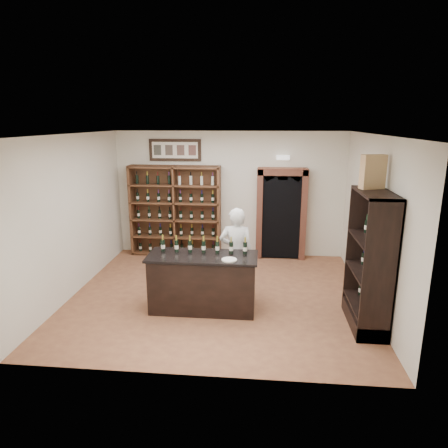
{
  "coord_description": "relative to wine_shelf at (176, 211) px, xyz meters",
  "views": [
    {
      "loc": [
        0.79,
        -6.99,
        3.23
      ],
      "look_at": [
        0.08,
        0.3,
        1.33
      ],
      "focal_mm": 32.0,
      "sensor_mm": 36.0,
      "label": 1
    }
  ],
  "objects": [
    {
      "name": "floor",
      "position": [
        1.3,
        -2.33,
        -1.1
      ],
      "size": [
        5.5,
        5.5,
        0.0
      ],
      "primitive_type": "plane",
      "color": "#965F3C",
      "rests_on": "ground"
    },
    {
      "name": "ceiling",
      "position": [
        1.3,
        -2.33,
        1.9
      ],
      "size": [
        5.5,
        5.5,
        0.0
      ],
      "primitive_type": "plane",
      "rotation": [
        3.14,
        0.0,
        0.0
      ],
      "color": "white",
      "rests_on": "wall_back"
    },
    {
      "name": "wall_back",
      "position": [
        1.3,
        0.17,
        0.4
      ],
      "size": [
        5.5,
        0.04,
        3.0
      ],
      "primitive_type": "cube",
      "color": "silver",
      "rests_on": "ground"
    },
    {
      "name": "wall_left",
      "position": [
        -1.45,
        -2.33,
        0.4
      ],
      "size": [
        0.04,
        5.0,
        3.0
      ],
      "primitive_type": "cube",
      "color": "silver",
      "rests_on": "ground"
    },
    {
      "name": "wall_right",
      "position": [
        4.05,
        -2.33,
        0.4
      ],
      "size": [
        0.04,
        5.0,
        3.0
      ],
      "primitive_type": "cube",
      "color": "silver",
      "rests_on": "ground"
    },
    {
      "name": "wine_shelf",
      "position": [
        0.0,
        0.0,
        0.0
      ],
      "size": [
        2.2,
        0.38,
        2.2
      ],
      "color": "#522B1C",
      "rests_on": "ground"
    },
    {
      "name": "framed_picture",
      "position": [
        0.0,
        0.14,
        1.45
      ],
      "size": [
        1.25,
        0.04,
        0.52
      ],
      "primitive_type": "cube",
      "color": "black",
      "rests_on": "wall_back"
    },
    {
      "name": "arched_doorway",
      "position": [
        2.55,
        -0.0,
        0.04
      ],
      "size": [
        1.17,
        0.35,
        2.17
      ],
      "color": "black",
      "rests_on": "ground"
    },
    {
      "name": "emergency_light",
      "position": [
        2.55,
        0.09,
        1.3
      ],
      "size": [
        0.3,
        0.1,
        0.1
      ],
      "primitive_type": "cube",
      "color": "white",
      "rests_on": "wall_back"
    },
    {
      "name": "tasting_counter",
      "position": [
        1.1,
        -2.93,
        -0.61
      ],
      "size": [
        1.88,
        0.78,
        1.0
      ],
      "color": "black",
      "rests_on": "ground"
    },
    {
      "name": "counter_bottle_0",
      "position": [
        0.38,
        -2.79,
        0.01
      ],
      "size": [
        0.07,
        0.07,
        0.3
      ],
      "color": "black",
      "rests_on": "tasting_counter"
    },
    {
      "name": "counter_bottle_1",
      "position": [
        0.62,
        -2.79,
        0.01
      ],
      "size": [
        0.07,
        0.07,
        0.3
      ],
      "color": "black",
      "rests_on": "tasting_counter"
    },
    {
      "name": "counter_bottle_2",
      "position": [
        0.86,
        -2.79,
        0.01
      ],
      "size": [
        0.07,
        0.07,
        0.3
      ],
      "color": "black",
      "rests_on": "tasting_counter"
    },
    {
      "name": "counter_bottle_3",
      "position": [
        1.1,
        -2.79,
        0.01
      ],
      "size": [
        0.07,
        0.07,
        0.3
      ],
      "color": "black",
      "rests_on": "tasting_counter"
    },
    {
      "name": "counter_bottle_4",
      "position": [
        1.34,
        -2.79,
        0.01
      ],
      "size": [
        0.07,
        0.07,
        0.3
      ],
      "color": "black",
      "rests_on": "tasting_counter"
    },
    {
      "name": "counter_bottle_5",
      "position": [
        1.58,
        -2.79,
        0.01
      ],
      "size": [
        0.07,
        0.07,
        0.3
      ],
      "color": "black",
      "rests_on": "tasting_counter"
    },
    {
      "name": "counter_bottle_6",
      "position": [
        1.82,
        -2.79,
        0.01
      ],
      "size": [
        0.07,
        0.07,
        0.3
      ],
      "color": "black",
      "rests_on": "tasting_counter"
    },
    {
      "name": "side_cabinet",
      "position": [
        3.82,
        -3.23,
        -0.35
      ],
      "size": [
        0.48,
        1.2,
        2.2
      ],
      "color": "black",
      "rests_on": "ground"
    },
    {
      "name": "shopkeeper",
      "position": [
        1.64,
        -2.33,
        -0.24
      ],
      "size": [
        0.64,
        0.43,
        1.71
      ],
      "primitive_type": "imported",
      "rotation": [
        0.0,
        0.0,
        3.11
      ],
      "color": "silver",
      "rests_on": "ground"
    },
    {
      "name": "plate",
      "position": [
        1.58,
        -3.14,
        -0.09
      ],
      "size": [
        0.25,
        0.25,
        0.02
      ],
      "primitive_type": "cylinder",
      "color": "silver",
      "rests_on": "tasting_counter"
    },
    {
      "name": "wine_crate",
      "position": [
        3.79,
        -2.97,
        1.36
      ],
      "size": [
        0.4,
        0.26,
        0.53
      ],
      "primitive_type": "cube",
      "rotation": [
        0.0,
        0.0,
        0.3
      ],
      "color": "tan",
      "rests_on": "side_cabinet"
    }
  ]
}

